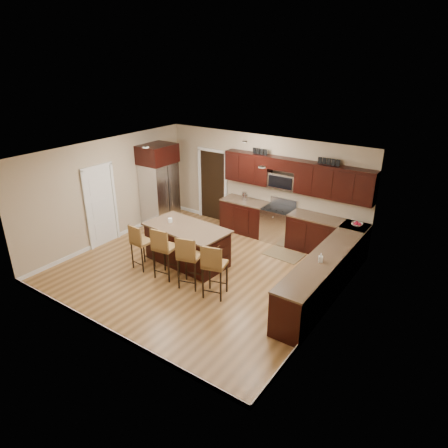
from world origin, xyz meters
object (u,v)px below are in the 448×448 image
Objects in this scene: stool_mid at (163,247)px; range at (278,224)px; refrigerator at (159,185)px; stool_extra at (214,265)px; stool_left at (140,242)px; island at (187,246)px; stool_right at (188,256)px.

range is at bearing 63.37° from stool_mid.
refrigerator is 4.17m from stool_extra.
range is at bearing 62.92° from stool_left.
refrigerator is (-3.30, -0.96, 0.73)m from range.
refrigerator reaches higher than stool_left.
stool_left is at bearing 172.66° from stool_mid.
stool_right is (0.75, -0.85, 0.31)m from island.
refrigerator reaches higher than range.
stool_extra is at bearing 3.51° from stool_left.
stool_mid reaches higher than range.
range is 2.61m from island.
stool_mid is (-1.14, -3.17, 0.28)m from range.
island is at bearing -32.74° from refrigerator.
stool_extra is (0.21, -3.17, 0.27)m from range.
island is 1.90× the size of stool_left.
refrigerator is 1.97× the size of stool_extra.
range is 3.69m from stool_left.
refrigerator is at bearing 132.38° from stool_extra.
refrigerator is (-2.86, 2.20, 0.46)m from stool_right.
refrigerator reaches higher than stool_extra.
stool_extra is at bearing -86.27° from range.
refrigerator is at bearing 126.46° from stool_left.
range is at bearing 67.08° from island.
stool_extra reaches higher than island.
stool_left is 2.09m from stool_extra.
range is 1.02× the size of stool_left.
stool_mid is 3.12m from refrigerator.
refrigerator is at bearing 127.52° from stool_mid.
stool_extra is at bearing -15.47° from stool_right.
stool_left is (-0.69, -0.84, 0.25)m from island.
island is at bearing 115.91° from stool_right.
stool_right is 0.51× the size of refrigerator.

